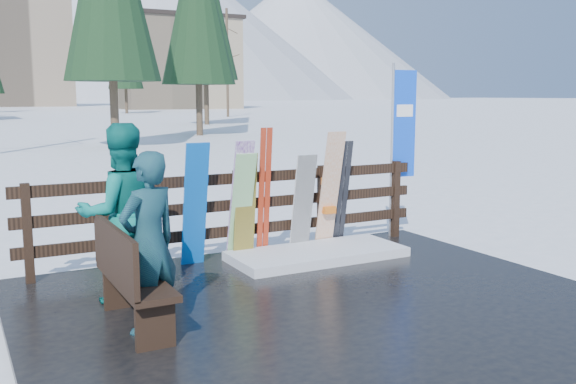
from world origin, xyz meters
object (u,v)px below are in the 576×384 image
rental_flag (401,130)px  snowboard_3 (240,201)px  snowboard_2 (245,207)px  person_back (121,214)px  bench (127,274)px  snowboard_4 (303,204)px  snowboard_0 (195,205)px  snowboard_1 (242,207)px  person_front (149,243)px  snowboard_5 (330,191)px

rental_flag → snowboard_3: bearing=-174.4°
snowboard_2 → person_back: 2.06m
bench → snowboard_4: (2.83, 1.76, 0.16)m
person_back → snowboard_0: bearing=-141.7°
bench → snowboard_1: size_ratio=1.03×
snowboard_3 → rental_flag: size_ratio=0.62×
snowboard_1 → person_back: (-1.77, -0.94, 0.22)m
rental_flag → person_front: 5.09m
snowboard_2 → person_back: person_back is taller
rental_flag → snowboard_4: bearing=-171.7°
bench → person_front: 0.39m
snowboard_1 → person_back: size_ratio=0.78×
snowboard_3 → snowboard_4: (0.93, 0.00, -0.11)m
snowboard_4 → snowboard_0: bearing=180.0°
snowboard_0 → snowboard_3: 0.61m
bench → rental_flag: 5.21m
snowboard_1 → snowboard_4: bearing=0.0°
snowboard_4 → snowboard_5: size_ratio=0.81×
bench → rental_flag: rental_flag is taller
snowboard_4 → snowboard_5: 0.45m
person_back → person_front: bearing=88.6°
rental_flag → person_back: bearing=-165.0°
snowboard_2 → snowboard_5: 1.29m
snowboard_4 → snowboard_3: bearing=-180.0°
rental_flag → person_front: bearing=-153.9°
snowboard_2 → snowboard_5: (1.28, 0.00, 0.12)m
rental_flag → person_back: rental_flag is taller
snowboard_4 → snowboard_5: snowboard_5 is taller
snowboard_4 → rental_flag: 2.08m
snowboard_2 → snowboard_4: size_ratio=1.03×
rental_flag → snowboard_1: bearing=-174.4°
snowboard_2 → snowboard_1: bearing=180.0°
snowboard_4 → rental_flag: bearing=8.3°
person_back → snowboard_3: bearing=-153.0°
snowboard_2 → rental_flag: bearing=5.7°
snowboard_0 → snowboard_1: (0.63, 0.00, -0.08)m
snowboard_4 → person_front: size_ratio=0.83×
snowboard_4 → person_front: 3.31m
snowboard_4 → person_back: size_ratio=0.73×
snowboard_1 → snowboard_2: bearing=0.0°
bench → person_back: 0.93m
snowboard_3 → snowboard_4: 0.94m
snowboard_5 → person_front: size_ratio=1.02×
snowboard_1 → snowboard_3: snowboard_3 is taller
snowboard_3 → snowboard_5: size_ratio=0.96×
snowboard_1 → rental_flag: size_ratio=0.56×
person_back → snowboard_2: bearing=-153.9°
snowboard_5 → rental_flag: rental_flag is taller
snowboard_1 → snowboard_4: snowboard_1 is taller
person_front → snowboard_2: bearing=-155.2°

